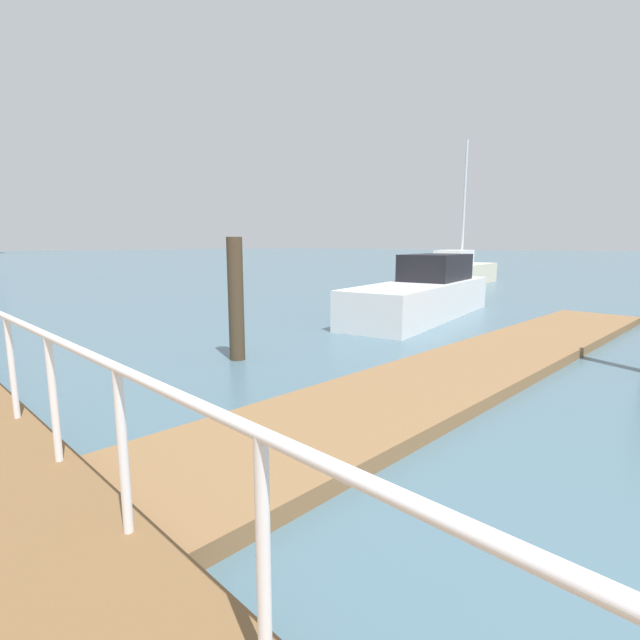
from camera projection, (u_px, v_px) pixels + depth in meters
The scene contains 6 objects.
ground_plane at pixel (41, 311), 15.00m from camera, with size 300.00×300.00×0.00m, color #476675.
floating_dock at pixel (489, 361), 8.29m from camera, with size 14.39×2.00×0.18m, color olive.
boardwalk_railing at pixel (9, 340), 4.61m from camera, with size 0.06×27.14×1.08m.
dock_piling_2 at pixel (236, 299), 8.56m from camera, with size 0.29×0.29×2.29m, color #473826.
moored_boat_1 at pixel (424, 294), 13.82m from camera, with size 7.19×3.16×1.84m.
moored_boat_2 at pixel (460, 272), 24.50m from camera, with size 7.18×2.64×7.41m.
Camera 1 is at (-4.17, 3.11, 2.17)m, focal length 25.94 mm.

